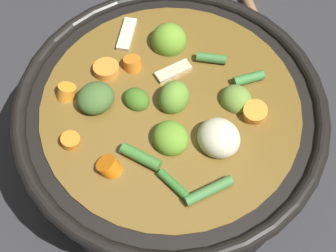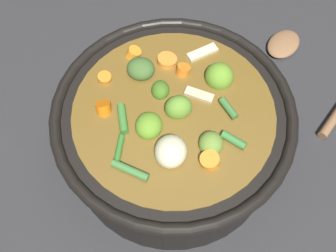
{
  "view_description": "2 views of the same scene",
  "coord_description": "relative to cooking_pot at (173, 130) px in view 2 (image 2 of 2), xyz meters",
  "views": [
    {
      "loc": [
        -0.12,
        0.2,
        0.49
      ],
      "look_at": [
        -0.0,
        0.01,
        0.1
      ],
      "focal_mm": 47.16,
      "sensor_mm": 36.0,
      "label": 1
    },
    {
      "loc": [
        -0.25,
        0.03,
        0.53
      ],
      "look_at": [
        -0.01,
        0.01,
        0.09
      ],
      "focal_mm": 40.59,
      "sensor_mm": 36.0,
      "label": 2
    }
  ],
  "objects": [
    {
      "name": "wooden_spoon",
      "position": [
        0.13,
        -0.27,
        -0.06
      ],
      "size": [
        0.24,
        0.24,
        0.02
      ],
      "color": "#8C6240",
      "rests_on": "ground_plane"
    },
    {
      "name": "cooking_pot",
      "position": [
        0.0,
        0.0,
        0.0
      ],
      "size": [
        0.32,
        0.32,
        0.14
      ],
      "color": "black",
      "rests_on": "ground_plane"
    },
    {
      "name": "ground_plane",
      "position": [
        -0.0,
        0.0,
        -0.07
      ],
      "size": [
        1.1,
        1.1,
        0.0
      ],
      "primitive_type": "plane",
      "color": "#2D2D30"
    }
  ]
}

